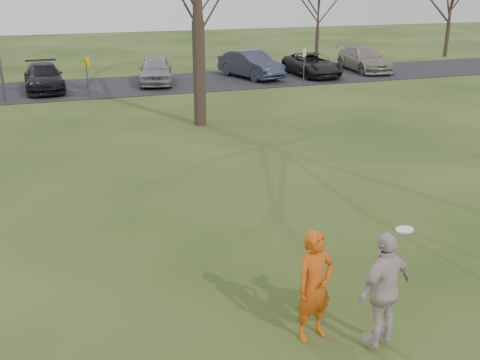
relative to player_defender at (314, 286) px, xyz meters
name	(u,v)px	position (x,y,z in m)	size (l,w,h in m)	color
ground	(316,338)	(0.04, -0.07, -0.98)	(120.00, 120.00, 0.00)	#1E380F
parking_strip	(121,86)	(0.04, 24.93, -0.96)	(62.00, 6.50, 0.04)	black
player_defender	(314,286)	(0.00, 0.00, 0.00)	(0.72, 0.47, 1.96)	#C84F10
car_3	(44,77)	(-4.05, 24.93, -0.23)	(1.99, 4.90, 1.42)	black
car_4	(156,70)	(2.10, 25.04, -0.16)	(1.84, 4.58, 1.56)	gray
car_5	(251,64)	(8.01, 25.18, -0.13)	(1.71, 4.89, 1.61)	#2E3346
car_6	(312,65)	(11.91, 24.68, -0.25)	(2.29, 4.96, 1.38)	black
car_7	(364,59)	(16.00, 25.35, -0.20)	(2.09, 5.13, 1.49)	gray
catching_play	(384,289)	(0.92, -0.63, 0.12)	(1.24, 0.81, 2.06)	beige
sign_yellow	(86,70)	(-1.96, 21.93, 0.47)	(0.35, 0.35, 2.08)	#47474C
sign_white	(304,60)	(10.04, 21.93, 0.47)	(0.35, 0.35, 2.08)	#47474C
small_tree_row	(174,10)	(4.42, 29.99, 2.91)	(55.00, 5.90, 8.50)	#352821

